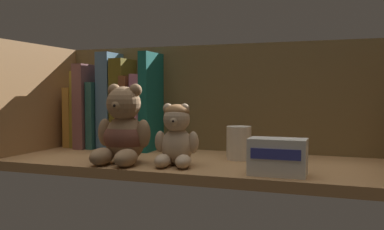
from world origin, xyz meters
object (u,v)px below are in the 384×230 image
object	(u,v)px
book_2	(93,106)
small_product_box	(278,157)
book_7	(144,112)
book_8	(154,102)
book_0	(77,117)
book_3	(102,115)
book_6	(135,113)
book_1	(84,109)
book_5	(125,104)
book_4	(112,101)
teddy_bear_smaller	(176,136)
teddy_bear_larger	(124,132)
pillar_candle	(239,143)

from	to	relation	value
book_2	small_product_box	distance (cm)	56.96
small_product_box	book_7	bearing A→B (deg)	148.23
book_7	small_product_box	size ratio (longest dim) A/B	1.90
book_7	book_8	distance (cm)	3.80
book_0	book_8	bearing A→B (deg)	0.00
book_8	book_3	bearing A→B (deg)	180.00
book_0	book_2	bearing A→B (deg)	0.00
book_6	book_8	world-z (taller)	book_8
book_8	book_6	bearing A→B (deg)	180.00
book_1	small_product_box	world-z (taller)	book_1
book_5	book_0	bearing A→B (deg)	-180.00
book_8	book_1	bearing A→B (deg)	-180.00
book_5	book_6	xyz separation A→B (cm)	(3.03, 0.00, -2.20)
book_4	book_8	bearing A→B (deg)	0.00
book_6	book_2	bearing A→B (deg)	180.00
book_4	book_0	bearing A→B (deg)	-180.00
small_product_box	book_2	bearing A→B (deg)	156.31
book_3	teddy_bear_smaller	bearing A→B (deg)	-34.17
book_0	book_3	size ratio (longest dim) A/B	0.92
book_0	teddy_bear_larger	bearing A→B (deg)	-38.90
book_8	small_product_box	bearing A→B (deg)	-33.78
pillar_candle	small_product_box	xyz separation A→B (cm)	(10.32, -14.44, -0.35)
book_2	book_4	world-z (taller)	book_4
book_1	book_8	xyz separation A→B (cm)	(20.45, 0.00, 2.16)
book_0	teddy_bear_smaller	world-z (taller)	book_0
book_3	small_product_box	bearing A→B (deg)	-24.83
teddy_bear_smaller	book_4	bearing A→B (deg)	142.87
book_4	book_5	xyz separation A→B (cm)	(3.83, 0.00, -0.83)
book_0	book_4	xyz separation A→B (cm)	(10.58, 0.00, 4.41)
book_5	book_2	bearing A→B (deg)	180.00
teddy_bear_smaller	pillar_candle	world-z (taller)	teddy_bear_smaller
book_8	teddy_bear_smaller	size ratio (longest dim) A/B	1.97
book_3	book_7	distance (cm)	12.44
book_4	book_8	size ratio (longest dim) A/B	1.01
book_2	book_3	bearing A→B (deg)	0.00
book_0	book_5	distance (cm)	14.84
book_2	book_5	size ratio (longest dim) A/B	0.95
book_1	book_6	size ratio (longest dim) A/B	1.08
book_2	book_7	size ratio (longest dim) A/B	1.15
book_1	book_5	size ratio (longest dim) A/B	0.87
pillar_candle	small_product_box	world-z (taller)	pillar_candle
book_0	book_6	world-z (taller)	book_6
book_6	book_4	bearing A→B (deg)	-180.00
teddy_bear_larger	teddy_bear_smaller	bearing A→B (deg)	4.08
book_0	book_1	xyz separation A→B (cm)	(2.26, 0.00, 2.08)
book_2	teddy_bear_larger	bearing A→B (deg)	-45.02
book_4	teddy_bear_larger	xyz separation A→B (cm)	(14.78, -20.46, -5.86)
book_6	book_0	bearing A→B (deg)	-180.00
teddy_bear_larger	pillar_candle	size ratio (longest dim) A/B	2.26
book_5	book_6	size ratio (longest dim) A/B	1.24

